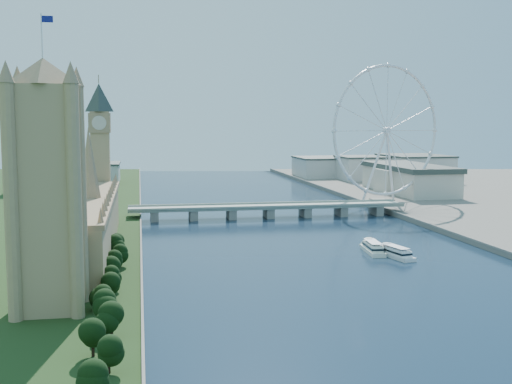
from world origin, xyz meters
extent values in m
plane|color=#1A304B|center=(0.00, 0.00, 0.00)|extent=(2000.00, 2000.00, 0.00)
cube|color=tan|center=(-135.00, 55.00, 46.00)|extent=(22.00, 22.00, 86.00)
pyramid|color=#937A59|center=(-135.00, 55.00, 99.00)|extent=(28.16, 28.16, 10.00)
cylinder|color=silver|center=(-135.00, 55.00, 107.00)|extent=(0.50, 0.50, 16.00)
cube|color=navy|center=(-132.80, 55.00, 113.00)|extent=(4.00, 0.16, 2.40)
cube|color=tan|center=(-128.00, 170.00, 17.00)|extent=(24.00, 200.00, 28.00)
cone|color=#937A59|center=(-128.00, 170.00, 53.00)|extent=(12.00, 12.00, 40.00)
cube|color=tan|center=(-128.00, 278.00, 43.00)|extent=(13.00, 13.00, 80.00)
cube|color=#937A59|center=(-128.00, 278.00, 75.00)|extent=(15.00, 15.00, 14.00)
pyramid|color=#2D3833|center=(-128.00, 278.00, 103.00)|extent=(20.02, 20.02, 20.00)
cube|color=gray|center=(0.00, 300.00, 8.50)|extent=(220.00, 22.00, 2.00)
cube|color=gray|center=(-90.00, 300.00, 3.75)|extent=(6.00, 20.00, 7.50)
cube|color=gray|center=(-60.00, 300.00, 3.75)|extent=(6.00, 20.00, 7.50)
cube|color=gray|center=(-30.00, 300.00, 3.75)|extent=(6.00, 20.00, 7.50)
cube|color=gray|center=(0.00, 300.00, 3.75)|extent=(6.00, 20.00, 7.50)
cube|color=gray|center=(30.00, 300.00, 3.75)|extent=(6.00, 20.00, 7.50)
cube|color=gray|center=(60.00, 300.00, 3.75)|extent=(6.00, 20.00, 7.50)
cube|color=gray|center=(90.00, 300.00, 3.75)|extent=(6.00, 20.00, 7.50)
torus|color=silver|center=(120.00, 355.00, 68.00)|extent=(113.60, 39.12, 118.60)
cylinder|color=silver|center=(120.00, 355.00, 68.00)|extent=(7.25, 6.61, 6.00)
cube|color=gray|center=(117.00, 365.00, 4.00)|extent=(14.00, 10.00, 2.00)
cube|color=beige|center=(-160.00, 430.00, 16.00)|extent=(40.00, 60.00, 26.00)
cube|color=beige|center=(-200.00, 520.00, 19.00)|extent=(60.00, 80.00, 32.00)
cube|color=beige|center=(-150.00, 600.00, 14.00)|extent=(50.00, 70.00, 22.00)
cube|color=beige|center=(180.00, 580.00, 17.00)|extent=(60.00, 60.00, 28.00)
cube|color=beige|center=(240.00, 560.00, 18.00)|extent=(70.00, 90.00, 30.00)
cube|color=beige|center=(140.00, 640.00, 15.00)|extent=(60.00, 80.00, 24.00)
camera|label=1|loc=(-100.42, -195.72, 75.09)|focal=45.00mm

